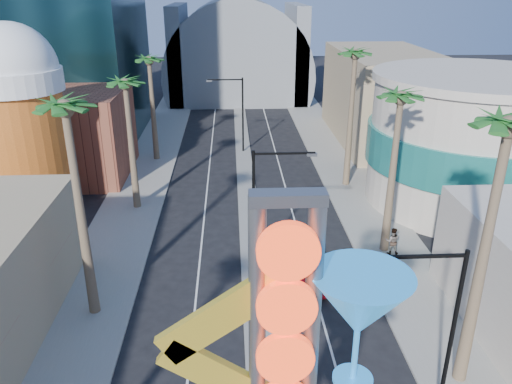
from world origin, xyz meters
The scene contains 20 objects.
sidewalk_west centered at (-9.50, 35.00, 0.07)m, with size 5.00×100.00×0.15m, color gray.
sidewalk_east centered at (9.50, 35.00, 0.07)m, with size 5.00×100.00×0.15m, color gray.
median centered at (0.00, 38.00, 0.07)m, with size 1.60×84.00×0.15m, color gray.
brick_filler_west centered at (-16.00, 38.00, 4.00)m, with size 10.00×10.00×8.00m, color brown.
filler_east centered at (16.00, 48.00, 5.00)m, with size 10.00×20.00×10.00m, color tan.
beer_mug centered at (-17.00, 30.00, 7.84)m, with size 7.00×7.00×14.50m.
turquoise_building centered at (18.00, 30.00, 5.25)m, with size 16.60×16.60×10.60m.
canopy centered at (0.00, 72.00, 4.31)m, with size 22.00×16.00×22.00m.
neon_sign centered at (0.82, 2.96, 7.31)m, with size 6.53×2.60×12.55m.
streetlight_0 centered at (0.55, 20.00, 4.88)m, with size 3.79×0.25×8.00m.
streetlight_1 centered at (-0.55, 44.00, 4.88)m, with size 3.79×0.25×8.00m.
streetlight_2 centered at (6.72, 8.00, 4.83)m, with size 3.45×0.25×8.00m.
palm_1 centered at (-9.00, 16.00, 10.82)m, with size 2.40×2.40×12.70m.
palm_2 centered at (-9.00, 30.00, 9.48)m, with size 2.40×2.40×11.20m.
palm_3 centered at (-9.00, 42.00, 9.48)m, with size 2.40×2.40×11.20m.
palm_5 centered at (9.00, 10.00, 11.27)m, with size 2.40×2.40×13.20m.
palm_6 centered at (9.00, 22.00, 9.93)m, with size 2.40×2.40×11.70m.
palm_7 centered at (9.00, 34.00, 10.82)m, with size 2.40×2.40×12.70m.
red_pickup centered at (3.20, 18.98, 0.80)m, with size 2.65×5.74×1.60m, color maroon.
pedestrian_b centered at (9.29, 21.37, 1.10)m, with size 0.92×0.72×1.90m, color gray.
Camera 1 is at (-1.26, -7.36, 16.92)m, focal length 35.00 mm.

